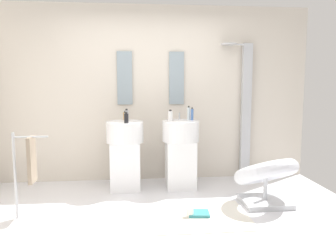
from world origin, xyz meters
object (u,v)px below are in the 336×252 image
object	(u,v)px
soap_bottle_white	(170,116)
soap_bottle_blue	(192,114)
towel_rack	(29,162)
coffee_mug	(190,212)
soap_bottle_black	(126,118)
soap_bottle_clear	(189,113)
pedestal_sink_left	(125,152)
soap_bottle_amber	(125,116)
pedestal_sink_right	(181,151)
lounge_chair	(266,176)
shower_column	(245,108)
magazine_teal	(199,213)
soap_bottle_grey	(127,115)

from	to	relation	value
soap_bottle_white	soap_bottle_blue	world-z (taller)	soap_bottle_blue
towel_rack	soap_bottle_white	xyz separation A→B (m)	(1.63, 0.91, 0.39)
towel_rack	coffee_mug	bearing A→B (deg)	-5.59
soap_bottle_black	soap_bottle_white	world-z (taller)	soap_bottle_white
soap_bottle_clear	soap_bottle_black	bearing A→B (deg)	-162.23
pedestal_sink_left	coffee_mug	xyz separation A→B (m)	(0.72, -1.09, -0.46)
soap_bottle_white	soap_bottle_amber	size ratio (longest dim) A/B	1.24
soap_bottle_white	towel_rack	bearing A→B (deg)	-150.93
pedestal_sink_right	soap_bottle_amber	xyz separation A→B (m)	(-0.76, 0.16, 0.48)
lounge_chair	towel_rack	distance (m)	2.73
shower_column	soap_bottle_clear	world-z (taller)	shower_column
magazine_teal	soap_bottle_clear	bearing A→B (deg)	92.64
soap_bottle_amber	soap_bottle_clear	bearing A→B (deg)	-4.07
soap_bottle_clear	pedestal_sink_left	bearing A→B (deg)	-173.94
lounge_chair	pedestal_sink_left	bearing A→B (deg)	155.62
pedestal_sink_right	soap_bottle_amber	size ratio (longest dim) A/B	8.31
pedestal_sink_right	magazine_teal	size ratio (longest dim) A/B	4.57
soap_bottle_amber	soap_bottle_grey	bearing A→B (deg)	19.06
towel_rack	soap_bottle_amber	xyz separation A→B (m)	(1.01, 1.08, 0.38)
magazine_teal	soap_bottle_clear	xyz separation A→B (m)	(0.06, 1.15, 1.01)
magazine_teal	soap_bottle_grey	world-z (taller)	soap_bottle_grey
pedestal_sink_left	lounge_chair	xyz separation A→B (m)	(1.70, -0.77, -0.18)
towel_rack	soap_bottle_grey	xyz separation A→B (m)	(1.03, 1.09, 0.39)
pedestal_sink_left	soap_bottle_amber	world-z (taller)	soap_bottle_amber
pedestal_sink_right	magazine_teal	distance (m)	1.16
coffee_mug	soap_bottle_white	xyz separation A→B (m)	(-0.10, 1.07, 0.96)
soap_bottle_grey	pedestal_sink_left	bearing A→B (deg)	-98.74
soap_bottle_black	soap_bottle_clear	distance (m)	0.91
towel_rack	soap_bottle_black	world-z (taller)	soap_bottle_black
pedestal_sink_right	soap_bottle_clear	world-z (taller)	soap_bottle_clear
coffee_mug	pedestal_sink_left	bearing A→B (deg)	123.43
shower_column	soap_bottle_clear	bearing A→B (deg)	-160.62
soap_bottle_grey	soap_bottle_white	distance (m)	0.62
coffee_mug	soap_bottle_amber	distance (m)	1.72
pedestal_sink_left	towel_rack	world-z (taller)	pedestal_sink_left
magazine_teal	soap_bottle_blue	size ratio (longest dim) A/B	1.29
pedestal_sink_left	soap_bottle_clear	xyz separation A→B (m)	(0.89, 0.09, 0.51)
soap_bottle_black	soap_bottle_white	distance (m)	0.62
lounge_chair	soap_bottle_amber	xyz separation A→B (m)	(-1.70, 0.93, 0.66)
shower_column	soap_bottle_white	distance (m)	1.27
pedestal_sink_left	shower_column	distance (m)	1.95
magazine_teal	soap_bottle_amber	distance (m)	1.76
pedestal_sink_left	soap_bottle_grey	distance (m)	0.52
soap_bottle_amber	shower_column	bearing A→B (deg)	8.22
soap_bottle_white	lounge_chair	bearing A→B (deg)	-35.04
pedestal_sink_left	soap_bottle_clear	distance (m)	1.04
towel_rack	magazine_teal	distance (m)	1.94
coffee_mug	pedestal_sink_right	bearing A→B (deg)	87.40
towel_rack	soap_bottle_blue	distance (m)	2.21
pedestal_sink_left	soap_bottle_black	size ratio (longest dim) A/B	7.39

